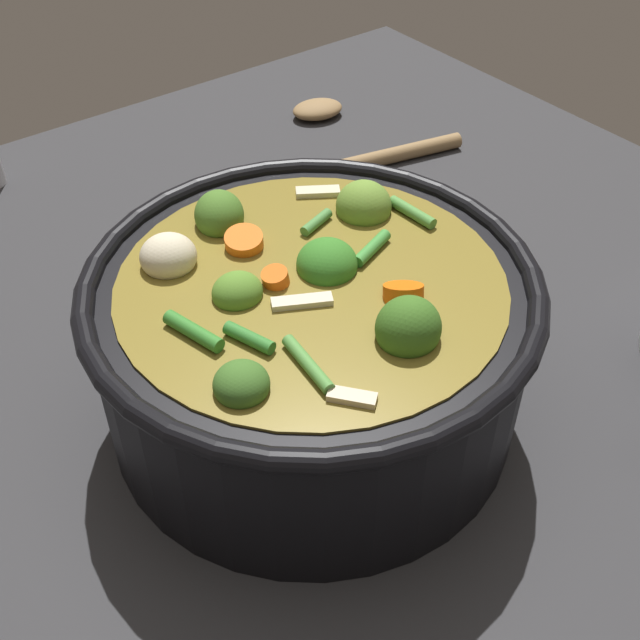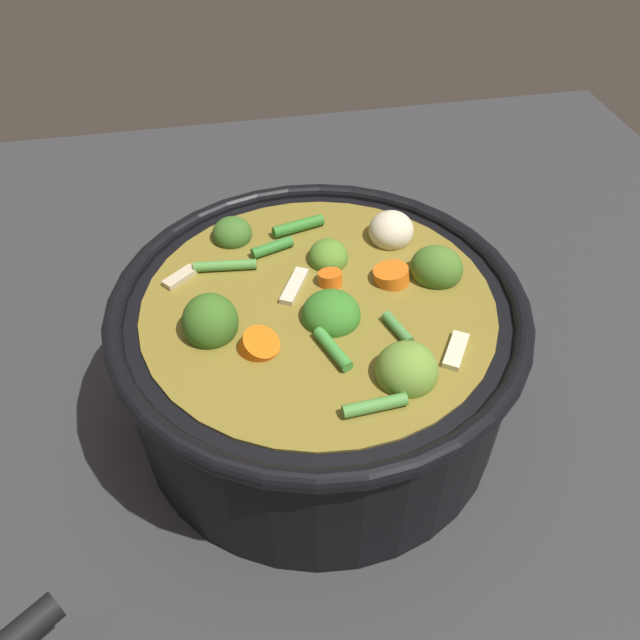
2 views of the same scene
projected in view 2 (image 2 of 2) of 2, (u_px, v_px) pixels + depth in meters
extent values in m
plane|color=#2D2D30|center=(319.00, 405.00, 0.57)|extent=(1.10, 1.10, 0.00)
cylinder|color=black|center=(318.00, 359.00, 0.52)|extent=(0.31, 0.31, 0.12)
torus|color=black|center=(318.00, 304.00, 0.48)|extent=(0.32, 0.32, 0.02)
cylinder|color=olive|center=(318.00, 354.00, 0.52)|extent=(0.27, 0.27, 0.12)
ellipsoid|color=#386720|center=(210.00, 322.00, 0.45)|extent=(0.05, 0.05, 0.04)
ellipsoid|color=#54842A|center=(328.00, 257.00, 0.51)|extent=(0.04, 0.04, 0.03)
ellipsoid|color=olive|center=(406.00, 371.00, 0.42)|extent=(0.04, 0.04, 0.04)
ellipsoid|color=#457227|center=(436.00, 268.00, 0.49)|extent=(0.05, 0.05, 0.04)
ellipsoid|color=#3B6725|center=(232.00, 233.00, 0.53)|extent=(0.04, 0.04, 0.03)
ellipsoid|color=#347925|center=(331.00, 315.00, 0.46)|extent=(0.06, 0.06, 0.03)
cylinder|color=orange|center=(330.00, 281.00, 0.49)|extent=(0.02, 0.02, 0.02)
cylinder|color=orange|center=(391.00, 278.00, 0.49)|extent=(0.04, 0.04, 0.02)
cylinder|color=#E35E0D|center=(259.00, 346.00, 0.44)|extent=(0.04, 0.04, 0.02)
ellipsoid|color=beige|center=(391.00, 231.00, 0.53)|extent=(0.05, 0.05, 0.03)
cylinder|color=#4F8F3E|center=(375.00, 405.00, 0.40)|extent=(0.04, 0.01, 0.01)
cylinder|color=#327C2A|center=(297.00, 226.00, 0.54)|extent=(0.05, 0.02, 0.01)
cylinder|color=#327B2E|center=(272.00, 247.00, 0.52)|extent=(0.04, 0.02, 0.01)
cylinder|color=#4F8F3E|center=(225.00, 266.00, 0.50)|extent=(0.05, 0.01, 0.01)
cylinder|color=#3F8F39|center=(329.00, 349.00, 0.44)|extent=(0.02, 0.04, 0.01)
cylinder|color=#4B8840|center=(398.00, 328.00, 0.45)|extent=(0.02, 0.03, 0.01)
cube|color=beige|center=(294.00, 286.00, 0.49)|extent=(0.03, 0.04, 0.01)
cube|color=beige|center=(456.00, 351.00, 0.44)|extent=(0.03, 0.04, 0.01)
cube|color=#C7B694|center=(180.00, 277.00, 0.50)|extent=(0.03, 0.03, 0.01)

